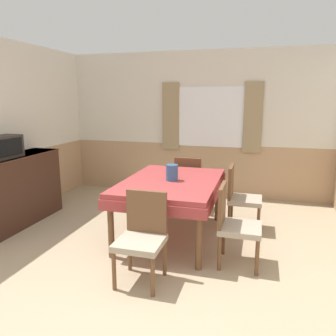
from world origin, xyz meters
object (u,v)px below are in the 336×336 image
chair_right_near (234,222)px  tv (2,147)px  chair_right_far (240,195)px  chair_head_window (189,182)px  sideboard (14,191)px  vase (172,173)px  chair_head_near (142,234)px  dining_table (171,188)px

chair_right_near → tv: tv is taller
chair_right_far → tv: 3.24m
chair_head_window → chair_right_near: same height
sideboard → vase: size_ratio=7.86×
chair_head_window → sideboard: 2.58m
chair_right_near → chair_head_window: bearing=-152.4°
tv → vase: (2.22, 0.35, -0.28)m
chair_head_near → tv: (-2.21, 0.70, 0.67)m
chair_head_near → chair_right_far: (0.83, 1.60, 0.00)m
chair_head_window → chair_right_far: (0.83, -0.56, 0.00)m
chair_right_near → sideboard: size_ratio=0.55×
chair_right_near → vase: size_ratio=4.35×
chair_head_window → vase: bearing=-89.3°
sideboard → vase: sideboard is taller
chair_head_window → chair_right_near: size_ratio=1.00×
chair_head_window → tv: (-2.21, -1.46, 0.67)m
chair_head_near → chair_right_far: same height
chair_head_near → chair_right_near: bearing=-145.9°
sideboard → tv: bearing=-83.7°
chair_right_near → tv: (-3.04, 0.14, 0.67)m
chair_head_near → vase: size_ratio=4.35×
dining_table → chair_head_window: 1.09m
chair_head_window → vase: (0.01, -1.11, 0.39)m
dining_table → chair_head_window: chair_head_window is taller
sideboard → chair_right_far: bearing=13.5°
chair_right_far → sideboard: sideboard is taller
chair_right_near → vase: vase is taller
sideboard → chair_right_near: bearing=-5.5°
chair_right_near → chair_head_near: bearing=-55.9°
dining_table → chair_right_near: (0.83, -0.52, -0.19)m
chair_head_near → chair_head_window: 2.16m
chair_right_far → chair_right_near: size_ratio=1.00×
dining_table → vase: 0.21m
vase → chair_head_window: bearing=90.7°
dining_table → chair_head_window: (0.00, 1.08, -0.19)m
dining_table → vase: vase is taller
chair_head_near → vase: vase is taller
dining_table → chair_head_near: 1.09m
chair_right_far → vase: vase is taller
tv → vase: bearing=9.0°
dining_table → chair_right_far: bearing=31.8°
chair_right_near → vase: (-0.82, 0.49, 0.39)m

